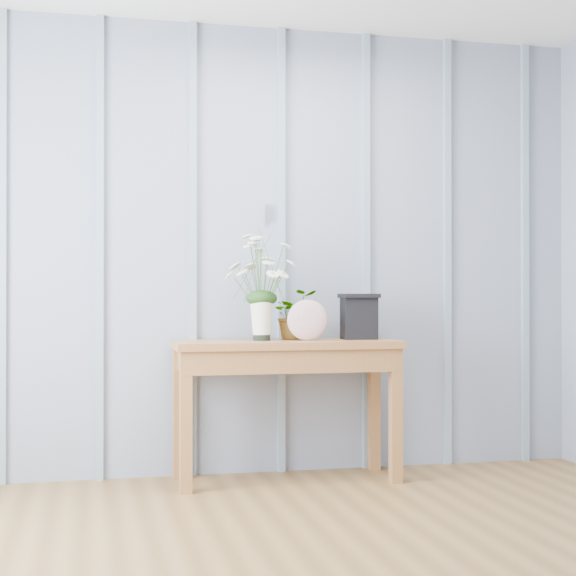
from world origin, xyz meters
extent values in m
cube|color=#8790A5|center=(0.00, 2.25, 1.25)|extent=(4.00, 0.01, 2.50)
cube|color=silver|center=(0.17, 2.23, 1.45)|extent=(0.03, 0.01, 0.10)
cube|color=#7F95A3|center=(-1.25, 2.23, 1.25)|extent=(0.04, 0.03, 2.50)
cube|color=#7F95A3|center=(-0.75, 2.23, 1.25)|extent=(0.04, 0.03, 2.50)
cube|color=#7F95A3|center=(-0.25, 2.23, 1.25)|extent=(0.04, 0.03, 2.50)
cube|color=#7F95A3|center=(0.25, 2.23, 1.25)|extent=(0.04, 0.03, 2.50)
cube|color=#7F95A3|center=(0.75, 2.23, 1.25)|extent=(0.04, 0.03, 2.50)
cube|color=#7F95A3|center=(1.25, 2.23, 1.25)|extent=(0.04, 0.03, 2.50)
cube|color=#7F95A3|center=(1.75, 2.23, 1.25)|extent=(0.04, 0.03, 2.50)
cube|color=brown|center=(0.22, 1.99, 0.73)|extent=(1.20, 0.45, 0.04)
cube|color=brown|center=(0.22, 1.99, 0.65)|extent=(1.13, 0.42, 0.12)
cube|color=brown|center=(-0.33, 1.81, 0.35)|extent=(0.06, 0.06, 0.71)
cube|color=brown|center=(0.78, 1.81, 0.35)|extent=(0.06, 0.06, 0.71)
cube|color=brown|center=(-0.33, 2.17, 0.35)|extent=(0.06, 0.06, 0.71)
cube|color=brown|center=(0.78, 2.17, 0.35)|extent=(0.06, 0.06, 0.71)
cylinder|color=black|center=(0.09, 2.00, 0.78)|extent=(0.09, 0.09, 0.06)
cone|color=white|center=(0.09, 2.00, 0.87)|extent=(0.16, 0.16, 0.22)
ellipsoid|color=#143B11|center=(0.09, 2.00, 0.98)|extent=(0.17, 0.14, 0.09)
imported|color=#143B11|center=(0.29, 2.10, 0.89)|extent=(0.28, 0.26, 0.27)
ellipsoid|color=#934F5E|center=(0.33, 1.95, 0.86)|extent=(0.23, 0.10, 0.22)
cube|color=black|center=(0.64, 2.02, 0.86)|extent=(0.19, 0.14, 0.23)
cube|color=black|center=(0.64, 2.02, 0.99)|extent=(0.21, 0.17, 0.02)
camera|label=1|loc=(-0.82, -2.60, 1.00)|focal=55.00mm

